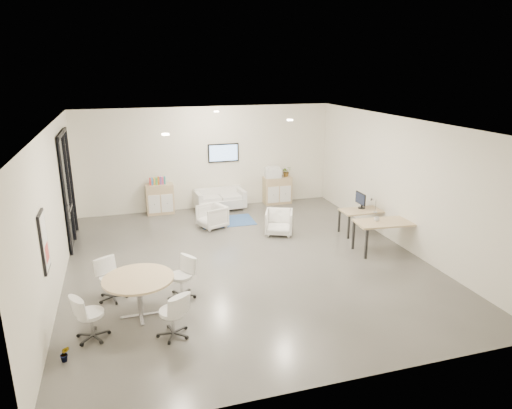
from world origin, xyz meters
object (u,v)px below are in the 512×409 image
object	(u,v)px
sideboard_left	(160,199)
armchair_left	(212,215)
desk_rear	(364,212)
desk_front	(385,225)
sideboard_right	(277,190)
round_table	(138,282)
loveseat	(220,200)
armchair_right	(279,221)

from	to	relation	value
sideboard_left	armchair_left	distance (m)	2.15
desk_rear	desk_front	size ratio (longest dim) A/B	0.84
sideboard_right	round_table	bearing A→B (deg)	-128.15
sideboard_left	loveseat	size ratio (longest dim) A/B	0.59
sideboard_right	armchair_right	bearing A→B (deg)	-108.41
armchair_right	desk_rear	xyz separation A→B (m)	(2.23, -0.59, 0.23)
round_table	loveseat	bearing A→B (deg)	64.85
desk_rear	armchair_left	bearing A→B (deg)	157.32
loveseat	desk_rear	size ratio (longest dim) A/B	1.24
armchair_right	round_table	world-z (taller)	round_table
sideboard_left	desk_front	xyz separation A→B (m)	(4.98, -4.61, 0.22)
desk_front	sideboard_right	bearing A→B (deg)	109.91
sideboard_right	armchair_left	xyz separation A→B (m)	(-2.55, -1.72, -0.09)
desk_front	loveseat	bearing A→B (deg)	130.87
sideboard_left	desk_rear	bearing A→B (deg)	-33.20
loveseat	sideboard_left	bearing A→B (deg)	171.30
armchair_left	sideboard_right	bearing A→B (deg)	103.78
armchair_right	desk_front	distance (m)	2.80
desk_rear	desk_front	distance (m)	1.27
desk_rear	round_table	size ratio (longest dim) A/B	1.01
sideboard_left	desk_front	distance (m)	6.79
sideboard_left	loveseat	bearing A→B (deg)	-4.57
loveseat	round_table	bearing A→B (deg)	-119.28
loveseat	desk_front	bearing A→B (deg)	-58.98
armchair_left	sideboard_left	bearing A→B (deg)	-163.85
armchair_right	sideboard_left	bearing A→B (deg)	158.86
armchair_left	armchair_right	world-z (taller)	armchair_right
desk_front	armchair_right	bearing A→B (deg)	144.16
armchair_right	desk_front	world-z (taller)	desk_front
round_table	armchair_left	bearing A→B (deg)	62.98
sideboard_right	armchair_left	distance (m)	3.07
sideboard_left	desk_rear	xyz separation A→B (m)	(5.13, -3.35, 0.13)
armchair_right	desk_front	bearing A→B (deg)	-19.06
armchair_left	armchair_right	xyz separation A→B (m)	(1.63, -1.04, 0.01)
desk_front	sideboard_left	bearing A→B (deg)	142.94
loveseat	desk_rear	distance (m)	4.60
loveseat	round_table	distance (m)	6.53
sideboard_right	desk_front	size ratio (longest dim) A/B	0.59
desk_rear	round_table	xyz separation A→B (m)	(-6.06, -2.70, 0.09)
sideboard_right	round_table	distance (m)	7.70
loveseat	armchair_left	xyz separation A→B (m)	(-0.57, -1.58, 0.04)
sideboard_left	loveseat	xyz separation A→B (m)	(1.84, -0.15, -0.15)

